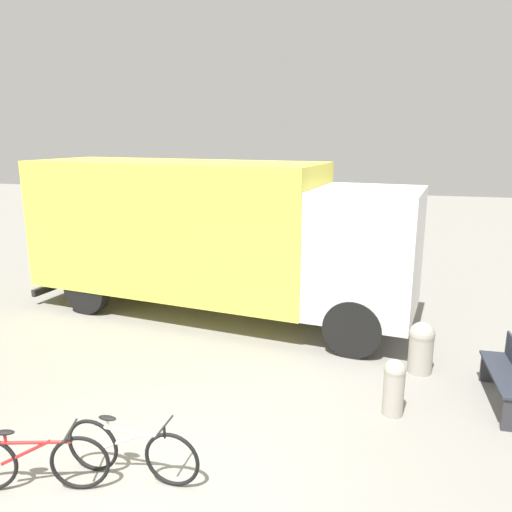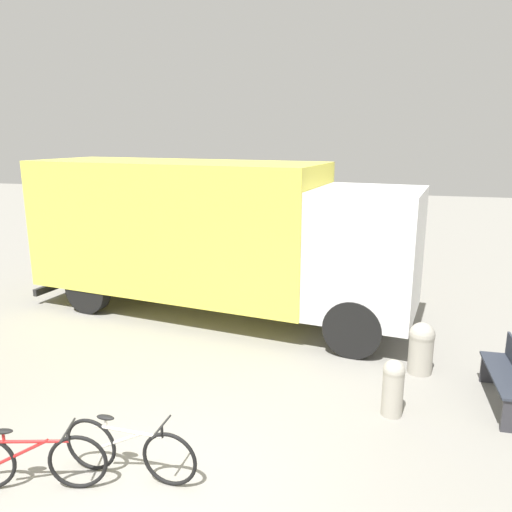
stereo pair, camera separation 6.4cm
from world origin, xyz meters
name	(u,v)px [view 1 (the left image)]	position (x,y,z in m)	size (l,w,h in m)	color
ground_plane	(141,503)	(0.00, 0.00, 0.00)	(60.00, 60.00, 0.00)	gray
delivery_truck	(210,232)	(-1.18, 5.67, 1.82)	(8.52, 3.33, 3.28)	#EAE04C
park_bench	(510,375)	(4.23, 3.12, 0.48)	(0.44, 1.52, 0.86)	#282D38
bicycle_near	(33,462)	(-1.21, -0.10, 0.35)	(1.60, 0.57, 0.74)	black
bicycle_middle	(131,450)	(-0.28, 0.35, 0.35)	(1.65, 0.44, 0.74)	black
bollard_near_bench	(394,385)	(2.62, 2.46, 0.45)	(0.30, 0.30, 0.82)	#9E998C
bollard_far_bench	(421,346)	(3.07, 3.90, 0.46)	(0.41, 0.41, 0.86)	#9E998C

